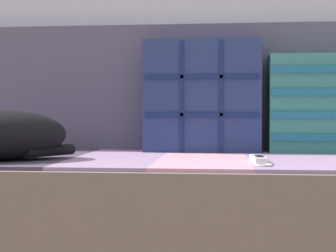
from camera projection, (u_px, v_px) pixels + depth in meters
The scene contains 5 objects.
couch at pixel (204, 225), 1.68m from camera, with size 2.02×0.83×0.44m.
sofa_backrest at pixel (207, 88), 2.01m from camera, with size 1.98×0.14×0.48m.
throw_pillow_quilted at pixel (202, 96), 1.87m from camera, with size 0.42×0.14×0.40m.
throw_pillow_striped at pixel (330, 104), 1.82m from camera, with size 0.43×0.14×0.35m.
game_remote_near at pixel (259, 160), 1.45m from camera, with size 0.05×0.19×0.02m.
Camera 1 is at (0.05, -1.54, 0.59)m, focal length 55.00 mm.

